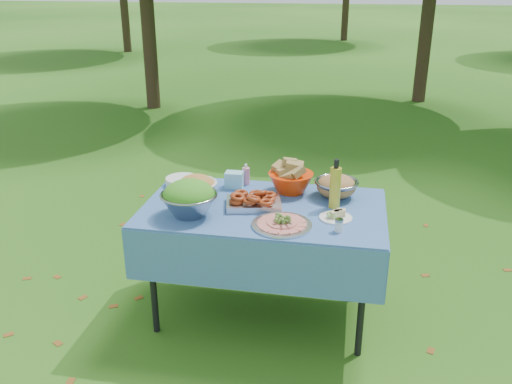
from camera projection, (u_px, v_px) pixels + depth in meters
ground at (263, 312)px, 3.58m from camera, size 80.00×80.00×0.00m
picnic_table at (263, 261)px, 3.44m from camera, size 1.46×0.86×0.76m
salad_bowl at (189, 198)px, 3.14m from camera, size 0.34×0.34×0.22m
pasta_bowl_white at (196, 186)px, 3.42m from camera, size 0.29×0.29×0.15m
plate_stack at (182, 181)px, 3.62m from camera, size 0.22×0.22×0.05m
wipes_box at (234, 180)px, 3.57m from camera, size 0.12×0.09×0.11m
sanitizer_bottle at (246, 174)px, 3.62m from camera, size 0.06×0.06×0.14m
bread_bowl at (291, 178)px, 3.49m from camera, size 0.32×0.32×0.19m
pasta_bowl_steel at (336, 186)px, 3.42m from camera, size 0.35×0.35×0.14m
fried_tray at (254, 200)px, 3.29m from camera, size 0.37×0.30×0.08m
charcuterie_platter at (282, 220)px, 3.03m from camera, size 0.43×0.43×0.08m
oil_bottle at (335, 184)px, 3.23m from camera, size 0.09×0.09×0.30m
cheese_plate at (336, 214)px, 3.13m from camera, size 0.22×0.22×0.05m
shaker at (339, 225)px, 2.97m from camera, size 0.06×0.06×0.07m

